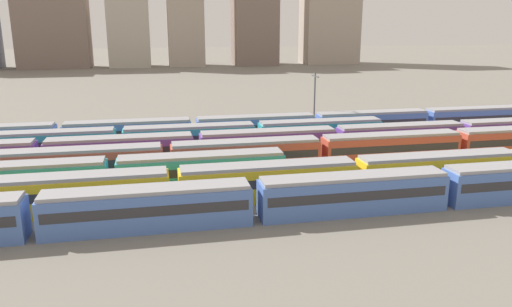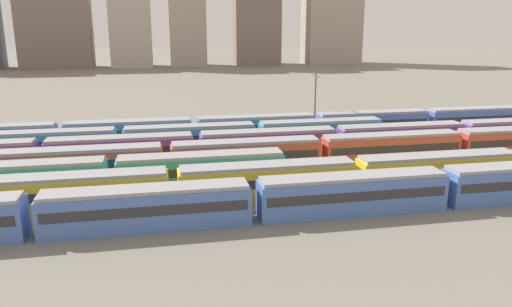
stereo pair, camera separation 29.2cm
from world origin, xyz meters
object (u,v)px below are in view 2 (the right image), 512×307
Objects in this scene: train_track_4 at (268,144)px; train_track_0 at (444,187)px; train_track_3 at (321,151)px; catenary_pole_1 at (315,99)px; train_track_5 at (120,141)px; train_track_2 at (16,181)px; train_track_1 at (356,176)px; train_track_6 at (316,125)px.

train_track_0 is at bearing -58.17° from train_track_4.
catenary_pole_1 is at bearing 74.48° from train_track_3.
train_track_3 is at bearing 115.33° from train_track_0.
train_track_2 is at bearing -120.80° from train_track_5.
train_track_2 is at bearing -171.35° from train_track_3.
train_track_3 is (34.20, 5.20, 0.00)m from train_track_2.
train_track_1 is 34.97m from train_track_2.
catenary_pole_1 reaches higher than train_track_3.
train_track_1 is at bearing -39.45° from train_track_5.
train_track_0 is 17.26m from train_track_3.
train_track_5 is 0.66× the size of train_track_6.
train_track_1 and train_track_2 have the same top height.
train_track_1 is 11.56× the size of catenary_pole_1.
train_track_2 is at bearing -148.58° from catenary_pole_1.
train_track_1 is 10.41m from train_track_3.
train_track_3 is 11.56× the size of catenary_pole_1.
train_track_1 is at bearing -98.79° from train_track_6.
train_track_5 is 7.68× the size of catenary_pole_1.
train_track_2 is 0.50× the size of train_track_6.
train_track_1 is at bearing 143.41° from train_track_0.
catenary_pole_1 reaches higher than train_track_1.
train_track_0 and train_track_5 have the same top height.
train_track_2 is 18.16m from train_track_5.
train_track_3 is at bearing -105.52° from catenary_pole_1.
train_track_1 is at bearing -8.55° from train_track_2.
train_track_2 is at bearing -151.68° from train_track_6.
train_track_1 is 1.00× the size of train_track_6.
train_track_1 and train_track_5 have the same top height.
train_track_2 and train_track_5 have the same top height.
train_track_5 is at bearing -169.94° from train_track_6.
train_track_5 and train_track_6 have the same top height.
catenary_pole_1 is at bearing 51.81° from train_track_4.
train_track_2 is 34.59m from train_track_3.
train_track_3 is at bearing -43.25° from train_track_4.
train_track_5 is (-32.28, 26.00, 0.00)m from train_track_0.
train_track_0 is 1.00× the size of train_track_1.
train_track_5 is at bearing 59.20° from train_track_2.
train_track_3 is 1.20× the size of train_track_4.
catenary_pole_1 is at bearing 75.59° from train_track_6.
train_track_3 is 16.21m from train_track_6.
train_track_2 is at bearing 165.96° from train_track_0.
train_track_0 is at bearing -36.59° from train_track_1.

